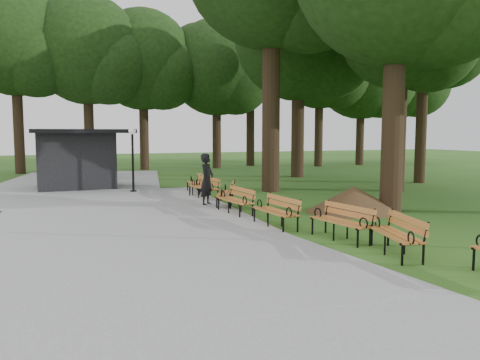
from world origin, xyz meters
name	(u,v)px	position (x,y,z in m)	size (l,w,h in m)	color
ground	(291,233)	(0.00, 0.00, 0.00)	(100.00, 100.00, 0.00)	#285718
path	(121,222)	(-4.00, 3.00, 0.03)	(12.00, 38.00, 0.06)	gray
person	(207,180)	(-0.66, 5.38, 0.94)	(0.69, 0.45, 1.88)	black
kiosk	(75,159)	(-4.93, 12.64, 1.39)	(4.43, 3.86, 2.78)	black
lamp_post	(133,145)	(-2.63, 10.04, 2.08)	(0.32, 0.32, 2.86)	black
dirt_mound	(354,199)	(3.52, 2.35, 0.42)	(2.75, 2.75, 0.84)	#47301C
bench_1	(395,235)	(1.09, -2.78, 0.44)	(1.90, 0.64, 0.88)	#C5712D
bench_2	(341,222)	(0.80, -1.12, 0.44)	(1.90, 0.64, 0.88)	#C5712D
bench_3	(275,212)	(-0.06, 0.86, 0.44)	(1.90, 0.64, 0.88)	#C5712D
bench_4	(235,201)	(-0.36, 3.29, 0.44)	(1.90, 0.64, 0.88)	#C5712D
bench_5	(225,193)	(-0.07, 5.12, 0.44)	(1.90, 0.64, 0.88)	#C5712D
bench_6	(203,188)	(-0.29, 7.14, 0.44)	(1.90, 0.64, 0.88)	#C5712D
bench_7	(195,183)	(-0.19, 8.77, 0.44)	(1.90, 0.64, 0.88)	#C5712D
lawn_tree_1	(403,26)	(8.63, 6.50, 7.26)	(5.61, 5.61, 10.12)	black
lawn_tree_4	(299,36)	(7.57, 14.22, 8.17)	(7.51, 7.51, 11.97)	black
lawn_tree_5	(425,31)	(12.03, 8.99, 7.80)	(5.60, 5.60, 10.66)	black
tree_backdrop	(236,58)	(6.90, 23.00, 8.13)	(37.25, 10.04, 16.26)	black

